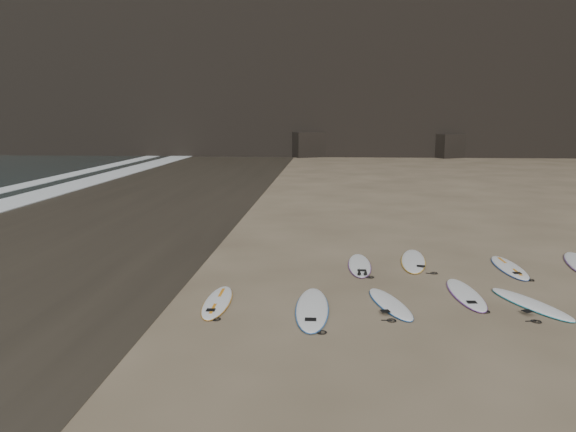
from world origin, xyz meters
name	(u,v)px	position (x,y,z in m)	size (l,w,h in m)	color
ground	(485,300)	(0.00, 0.00, 0.00)	(240.00, 240.00, 0.00)	#897559
wet_sand	(101,215)	(-13.00, 10.00, 0.00)	(12.00, 200.00, 0.01)	#383026
surfboard_0	(312,308)	(-3.86, -0.98, 0.05)	(0.67, 2.80, 0.10)	white
surfboard_1	(390,303)	(-2.17, -0.52, 0.04)	(0.53, 2.22, 0.08)	white
surfboard_2	(466,294)	(-0.36, 0.25, 0.04)	(0.59, 2.45, 0.09)	white
surfboard_3	(531,303)	(0.89, -0.31, 0.04)	(0.57, 2.38, 0.09)	white
surfboard_5	(360,265)	(-2.66, 2.65, 0.04)	(0.59, 2.46, 0.09)	white
surfboard_6	(413,260)	(-1.13, 3.22, 0.05)	(0.64, 2.67, 0.10)	white
surfboard_7	(509,267)	(1.36, 2.69, 0.04)	(0.59, 2.47, 0.09)	white
surfboard_11	(217,302)	(-5.95, -0.68, 0.04)	(0.55, 2.28, 0.08)	white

